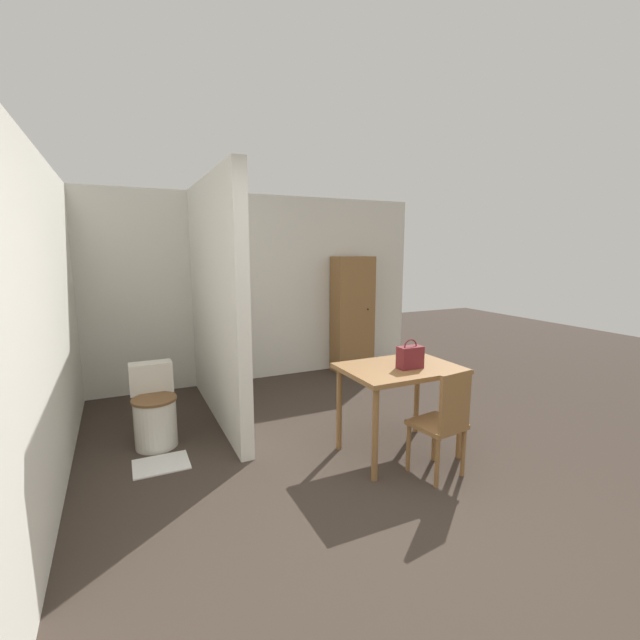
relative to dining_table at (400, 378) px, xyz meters
name	(u,v)px	position (x,y,z in m)	size (l,w,h in m)	color
ground_plane	(425,549)	(-0.57, -1.09, -0.69)	(16.00, 16.00, 0.00)	#382D26
wall_back	(247,289)	(-0.57, 2.74, 0.56)	(5.06, 0.12, 2.50)	silver
wall_left	(44,322)	(-2.66, 0.79, 0.56)	(0.12, 4.77, 2.50)	silver
partition_wall	(215,301)	(-1.24, 1.55, 0.56)	(0.12, 2.26, 2.50)	silver
dining_table	(400,378)	(0.00, 0.00, 0.00)	(0.98, 0.71, 0.79)	brown
wooden_chair	(444,420)	(0.08, -0.48, -0.22)	(0.41, 0.41, 0.88)	brown
toilet	(154,411)	(-1.92, 1.12, -0.37)	(0.39, 0.54, 0.73)	silver
handbag	(410,357)	(0.04, -0.08, 0.20)	(0.21, 0.11, 0.25)	maroon
wooden_cabinet	(352,314)	(0.94, 2.49, 0.15)	(0.58, 0.35, 1.68)	brown
bath_mat	(161,464)	(-1.92, 0.66, -0.68)	(0.45, 0.35, 0.01)	silver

